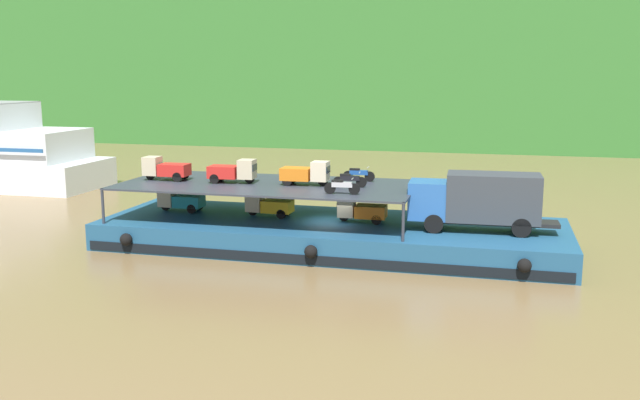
# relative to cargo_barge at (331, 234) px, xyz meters

# --- Properties ---
(ground_plane) EXTENTS (400.00, 400.00, 0.00)m
(ground_plane) POSITION_rel_cargo_barge_xyz_m (0.00, 0.02, -0.75)
(ground_plane) COLOR brown
(cargo_barge) EXTENTS (26.13, 9.02, 1.50)m
(cargo_barge) POSITION_rel_cargo_barge_xyz_m (0.00, 0.00, 0.00)
(cargo_barge) COLOR navy
(cargo_barge) RESTS_ON ground
(covered_lorry) EXTENTS (7.91, 2.50, 3.10)m
(covered_lorry) POSITION_rel_cargo_barge_xyz_m (8.08, -0.39, 2.45)
(covered_lorry) COLOR #285BA3
(covered_lorry) RESTS_ON cargo_barge
(cargo_rack) EXTENTS (16.93, 7.68, 2.00)m
(cargo_rack) POSITION_rel_cargo_barge_xyz_m (-3.80, 0.02, 2.69)
(cargo_rack) COLOR #2D333D
(cargo_rack) RESTS_ON cargo_barge
(mini_truck_lower_stern) EXTENTS (2.75, 1.22, 1.38)m
(mini_truck_lower_stern) POSITION_rel_cargo_barge_xyz_m (-9.60, 0.62, 1.44)
(mini_truck_lower_stern) COLOR teal
(mini_truck_lower_stern) RESTS_ON cargo_barge
(mini_truck_lower_aft) EXTENTS (2.77, 1.24, 1.38)m
(mini_truck_lower_aft) POSITION_rel_cargo_barge_xyz_m (-3.89, 0.47, 1.44)
(mini_truck_lower_aft) COLOR gold
(mini_truck_lower_aft) RESTS_ON cargo_barge
(mini_truck_lower_mid) EXTENTS (2.75, 1.22, 1.38)m
(mini_truck_lower_mid) POSITION_rel_cargo_barge_xyz_m (1.68, 0.27, 1.44)
(mini_truck_lower_mid) COLOR orange
(mini_truck_lower_mid) RESTS_ON cargo_barge
(mini_truck_upper_stern) EXTENTS (2.78, 1.27, 1.38)m
(mini_truck_upper_stern) POSITION_rel_cargo_barge_xyz_m (-10.14, -0.08, 3.44)
(mini_truck_upper_stern) COLOR red
(mini_truck_upper_stern) RESTS_ON cargo_rack
(mini_truck_upper_mid) EXTENTS (2.78, 1.28, 1.38)m
(mini_truck_upper_mid) POSITION_rel_cargo_barge_xyz_m (-5.84, -0.09, 3.44)
(mini_truck_upper_mid) COLOR red
(mini_truck_upper_mid) RESTS_ON cargo_rack
(mini_truck_upper_fore) EXTENTS (2.74, 1.21, 1.38)m
(mini_truck_upper_fore) POSITION_rel_cargo_barge_xyz_m (-1.52, 0.16, 3.44)
(mini_truck_upper_fore) COLOR orange
(mini_truck_upper_fore) RESTS_ON cargo_rack
(motorcycle_upper_port) EXTENTS (1.90, 0.55, 0.87)m
(motorcycle_upper_port) POSITION_rel_cargo_barge_xyz_m (1.11, -2.28, 3.18)
(motorcycle_upper_port) COLOR black
(motorcycle_upper_port) RESTS_ON cargo_rack
(motorcycle_upper_centre) EXTENTS (1.90, 0.55, 0.87)m
(motorcycle_upper_centre) POSITION_rel_cargo_barge_xyz_m (1.04, 0.02, 3.18)
(motorcycle_upper_centre) COLOR black
(motorcycle_upper_centre) RESTS_ON cargo_rack
(motorcycle_upper_stbd) EXTENTS (1.90, 0.55, 0.87)m
(motorcycle_upper_stbd) POSITION_rel_cargo_barge_xyz_m (1.09, 2.33, 3.18)
(motorcycle_upper_stbd) COLOR black
(motorcycle_upper_stbd) RESTS_ON cargo_rack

